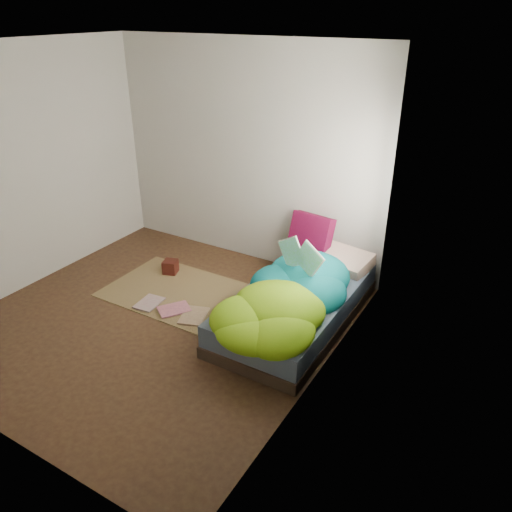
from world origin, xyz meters
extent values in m
cube|color=#3C2217|center=(0.00, 0.00, 0.00)|extent=(3.50, 3.50, 0.00)
cube|color=silver|center=(0.00, 1.75, 1.30)|extent=(3.50, 0.04, 2.60)
cube|color=silver|center=(-1.75, 0.00, 1.30)|extent=(0.04, 3.50, 2.60)
cube|color=silver|center=(1.75, 0.00, 1.30)|extent=(0.04, 3.50, 2.60)
cube|color=white|center=(0.00, 0.00, 2.60)|extent=(3.50, 3.50, 0.04)
cube|color=white|center=(1.74, 0.90, 1.40)|extent=(0.01, 1.00, 1.20)
cube|color=#3D2D21|center=(1.22, 0.72, 0.06)|extent=(1.00, 2.00, 0.12)
cube|color=slate|center=(1.22, 0.72, 0.23)|extent=(0.98, 1.96, 0.22)
cube|color=brown|center=(-0.15, 0.55, 0.01)|extent=(1.60, 1.10, 0.01)
cube|color=white|center=(1.38, 1.46, 0.41)|extent=(0.69, 0.49, 0.14)
cube|color=#490417|center=(0.98, 1.53, 0.58)|extent=(0.49, 0.21, 0.48)
cube|color=#3D0E0E|center=(-0.52, 0.86, 0.09)|extent=(0.20, 0.20, 0.16)
imported|color=beige|center=(-0.38, 0.17, 0.02)|extent=(0.26, 0.33, 0.02)
imported|color=#DE8087|center=(-0.05, 0.29, 0.03)|extent=(0.38, 0.40, 0.03)
imported|color=tan|center=(0.18, 0.19, 0.02)|extent=(0.34, 0.40, 0.03)
camera|label=1|loc=(3.03, -3.14, 2.88)|focal=35.00mm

